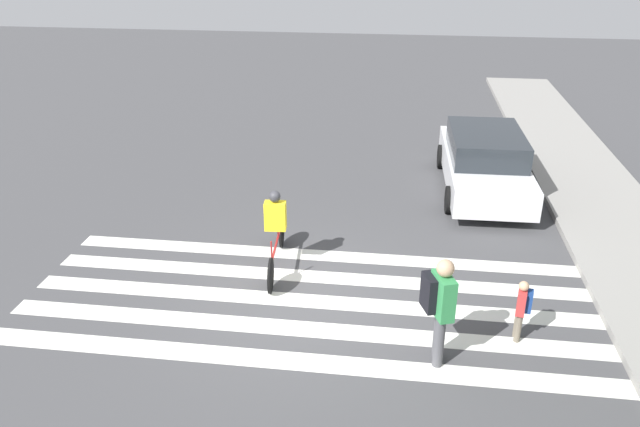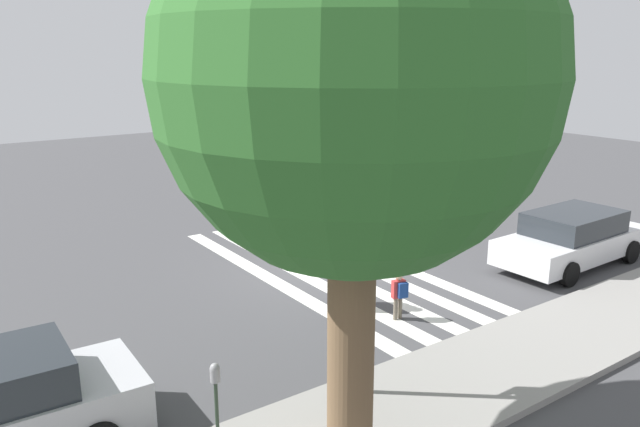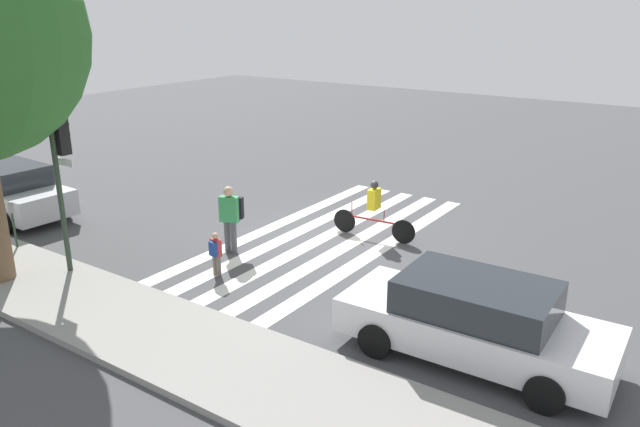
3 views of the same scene
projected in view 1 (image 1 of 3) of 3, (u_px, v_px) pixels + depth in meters
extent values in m
plane|color=#444447|center=(308.00, 301.00, 11.03)|extent=(60.00, 60.00, 0.00)
cube|color=silver|center=(320.00, 255.00, 12.54)|extent=(0.44, 10.00, 0.01)
cube|color=silver|center=(314.00, 276.00, 11.78)|extent=(0.44, 10.00, 0.01)
cube|color=silver|center=(308.00, 301.00, 11.03)|extent=(0.44, 10.00, 0.01)
cube|color=silver|center=(300.00, 328.00, 10.27)|extent=(0.44, 10.00, 0.01)
cube|color=silver|center=(291.00, 361.00, 9.51)|extent=(0.44, 10.00, 0.01)
cylinder|color=#4C4C51|center=(438.00, 334.00, 9.44)|extent=(0.16, 0.16, 0.83)
cylinder|color=#4C4C51|center=(439.00, 342.00, 9.25)|extent=(0.16, 0.16, 0.83)
cube|color=#338C4C|center=(443.00, 296.00, 9.03)|extent=(0.53, 0.37, 0.66)
sphere|color=tan|center=(445.00, 268.00, 8.84)|extent=(0.26, 0.26, 0.26)
cube|color=black|center=(430.00, 292.00, 9.11)|extent=(0.40, 0.28, 0.55)
cylinder|color=#6B6051|center=(517.00, 323.00, 9.97)|extent=(0.09, 0.09, 0.51)
cylinder|color=#6B6051|center=(518.00, 328.00, 9.85)|extent=(0.09, 0.09, 0.51)
cube|color=#B73333|center=(522.00, 301.00, 9.72)|extent=(0.32, 0.19, 0.40)
sphere|color=tan|center=(524.00, 286.00, 9.60)|extent=(0.16, 0.16, 0.16)
cube|color=navy|center=(529.00, 301.00, 9.73)|extent=(0.24, 0.15, 0.34)
cylinder|color=black|center=(271.00, 276.00, 11.18)|extent=(0.66, 0.09, 0.65)
cylinder|color=black|center=(282.00, 232.00, 12.78)|extent=(0.66, 0.09, 0.65)
cube|color=maroon|center=(276.00, 244.00, 11.90)|extent=(1.50, 0.15, 0.04)
cylinder|color=maroon|center=(278.00, 229.00, 12.12)|extent=(0.03, 0.03, 0.32)
cylinder|color=maroon|center=(271.00, 251.00, 11.22)|extent=(0.03, 0.03, 0.40)
cube|color=yellow|center=(275.00, 216.00, 11.65)|extent=(0.27, 0.42, 0.55)
sphere|color=#333338|center=(275.00, 196.00, 11.49)|extent=(0.22, 0.22, 0.22)
cube|color=silver|center=(483.00, 168.00, 15.42)|extent=(4.82, 1.95, 0.65)
cube|color=#23282D|center=(486.00, 144.00, 15.16)|extent=(2.67, 1.75, 0.60)
cylinder|color=black|center=(531.00, 203.00, 14.10)|extent=(0.64, 0.21, 0.64)
cylinder|color=black|center=(450.00, 200.00, 14.28)|extent=(0.64, 0.21, 0.64)
cylinder|color=black|center=(509.00, 159.00, 16.78)|extent=(0.64, 0.21, 0.64)
cylinder|color=black|center=(442.00, 156.00, 16.96)|extent=(0.64, 0.21, 0.64)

